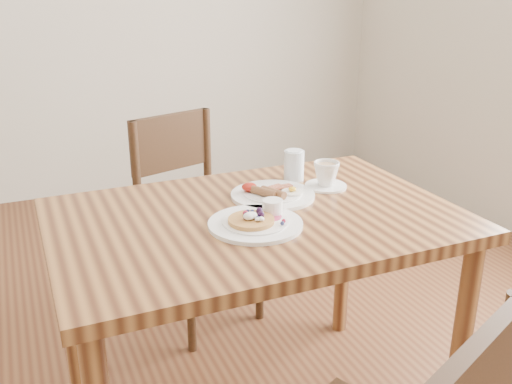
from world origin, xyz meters
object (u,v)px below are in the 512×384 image
dining_table (256,244)px  breakfast_plate (272,194)px  pancake_plate (257,221)px  water_glass (294,165)px  chair_far (192,209)px  teacup_saucer (326,176)px

dining_table → breakfast_plate: (0.10, 0.11, 0.11)m
breakfast_plate → dining_table: bearing=-133.3°
pancake_plate → water_glass: bearing=48.3°
chair_far → water_glass: (0.23, -0.49, 0.31)m
pancake_plate → teacup_saucer: (0.34, 0.20, 0.03)m
breakfast_plate → teacup_saucer: teacup_saucer is taller
breakfast_plate → water_glass: 0.19m
dining_table → water_glass: (0.25, 0.23, 0.15)m
dining_table → chair_far: 0.74m
water_glass → chair_far: bearing=115.3°
dining_table → breakfast_plate: 0.19m
breakfast_plate → pancake_plate: bearing=-125.7°
chair_far → teacup_saucer: (0.30, -0.60, 0.30)m
dining_table → water_glass: bearing=43.5°
teacup_saucer → pancake_plate: bearing=-149.6°
breakfast_plate → teacup_saucer: (0.21, 0.01, 0.03)m
breakfast_plate → chair_far: bearing=98.1°
breakfast_plate → teacup_saucer: 0.21m
pancake_plate → teacup_saucer: size_ratio=1.93×
breakfast_plate → water_glass: water_glass is taller
chair_far → water_glass: 0.62m
breakfast_plate → water_glass: size_ratio=2.58×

